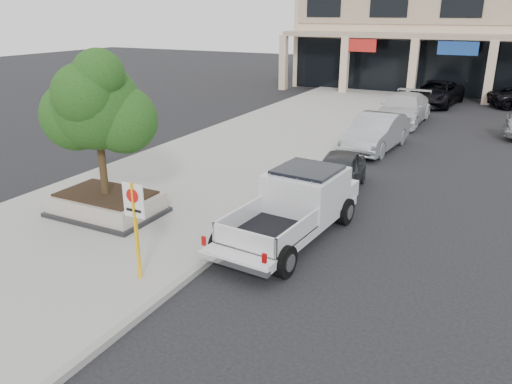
% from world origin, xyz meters
% --- Properties ---
extents(ground, '(120.00, 120.00, 0.00)m').
position_xyz_m(ground, '(0.00, 0.00, 0.00)').
color(ground, black).
rests_on(ground, ground).
extents(sidewalk, '(8.00, 52.00, 0.15)m').
position_xyz_m(sidewalk, '(-5.50, 6.00, 0.07)').
color(sidewalk, gray).
rests_on(sidewalk, ground).
extents(curb, '(0.20, 52.00, 0.15)m').
position_xyz_m(curb, '(-1.55, 6.00, 0.07)').
color(curb, gray).
rests_on(curb, ground).
extents(planter, '(3.20, 2.20, 0.68)m').
position_xyz_m(planter, '(-5.80, 0.35, 0.48)').
color(planter, black).
rests_on(planter, sidewalk).
extents(planter_tree, '(2.90, 2.55, 4.00)m').
position_xyz_m(planter_tree, '(-5.67, 0.50, 3.41)').
color(planter_tree, black).
rests_on(planter_tree, planter).
extents(no_parking_sign, '(0.55, 0.09, 2.30)m').
position_xyz_m(no_parking_sign, '(-2.42, -2.25, 1.63)').
color(no_parking_sign, '#FDB70D').
rests_on(no_parking_sign, sidewalk).
extents(hedge, '(1.10, 0.99, 0.93)m').
position_xyz_m(hedge, '(-1.80, 5.21, 0.62)').
color(hedge, '#134313').
rests_on(hedge, sidewalk).
extents(pickup_truck, '(2.56, 5.81, 1.78)m').
position_xyz_m(pickup_truck, '(-0.35, 1.51, 0.89)').
color(pickup_truck, silver).
rests_on(pickup_truck, ground).
extents(curb_car_a, '(2.01, 4.05, 1.33)m').
position_xyz_m(curb_car_a, '(-0.43, 5.93, 0.66)').
color(curb_car_a, '#2D3032').
rests_on(curb_car_a, ground).
extents(curb_car_b, '(2.13, 5.01, 1.61)m').
position_xyz_m(curb_car_b, '(-0.66, 11.97, 0.80)').
color(curb_car_b, '#A0A3A8').
rests_on(curb_car_b, ground).
extents(curb_car_c, '(2.42, 5.67, 1.63)m').
position_xyz_m(curb_car_c, '(-0.75, 18.28, 0.81)').
color(curb_car_c, silver).
rests_on(curb_car_c, ground).
extents(curb_car_d, '(3.35, 6.04, 1.60)m').
position_xyz_m(curb_car_d, '(-0.04, 25.14, 0.80)').
color(curb_car_d, black).
rests_on(curb_car_d, ground).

